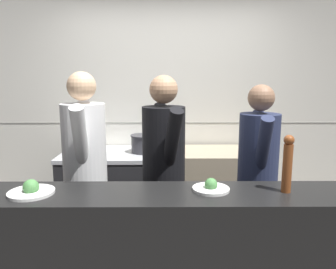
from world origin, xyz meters
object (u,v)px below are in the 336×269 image
Objects in this scene: pepper_mill at (288,163)px; chef_head_cook at (85,166)px; plated_dish_appetiser at (211,187)px; oven_range at (116,192)px; plated_dish_main at (31,190)px; sauce_pot at (144,143)px; chef_sous at (164,168)px; chef_line at (258,171)px; stock_pot at (88,142)px.

pepper_mill is 0.21× the size of chef_head_cook.
plated_dish_appetiser is at bearing 176.25° from pepper_mill.
oven_range is 4.04× the size of plated_dish_main.
sauce_pot is 0.92m from chef_head_cook.
chef_sous reaches higher than chef_line.
chef_sous is at bearing -7.71° from chef_head_cook.
chef_line is (1.01, -0.77, -0.08)m from sauce_pot.
chef_sous is 1.05× the size of chef_line.
stock_pot is 1.46× the size of plated_dish_appetiser.
sauce_pot reaches higher than plated_dish_main.
chef_line is (0.02, 0.69, -0.26)m from pepper_mill.
plated_dish_main is at bearing -158.02° from chef_sous.
pepper_mill reaches higher than plated_dish_main.
plated_dish_main reaches higher than plated_dish_appetiser.
chef_sous is at bearing -75.06° from sauce_pot.
chef_line is at bearing -13.50° from chef_sous.
chef_line reaches higher than sauce_pot.
plated_dish_appetiser is 0.83m from chef_line.
pepper_mill is 0.21× the size of chef_sous.
chef_line reaches higher than plated_dish_main.
sauce_pot is at bearing 123.92° from pepper_mill.
sauce_pot is 0.16× the size of chef_head_cook.
chef_head_cook is 1.06× the size of chef_line.
sauce_pot is 0.16× the size of chef_sous.
oven_range is 1.62m from plated_dish_main.
pepper_mill is (1.57, 0.02, 0.17)m from plated_dish_main.
chef_line is (1.59, 0.72, -0.10)m from plated_dish_main.
oven_range is 0.98m from chef_head_cook.
oven_range is 0.62m from sauce_pot.
pepper_mill reaches higher than oven_range.
chef_line is at bearing 53.96° from plated_dish_appetiser.
plated_dish_appetiser is 0.14× the size of chef_line.
chef_sous is at bearing -169.95° from chef_line.
plated_dish_main is 1.75m from chef_line.
plated_dish_appetiser is at bearing -60.00° from oven_range.
stock_pot is 1.23× the size of plated_dish_main.
plated_dish_appetiser is at bearing -52.59° from stock_pot.
sauce_pot is 1.27m from chef_line.
oven_range is 0.66× the size of chef_sous.
chef_head_cook is at bearing 155.30° from pepper_mill.
chef_line is (1.60, -0.80, -0.08)m from stock_pot.
pepper_mill reaches higher than stock_pot.
plated_dish_appetiser is at bearing -81.08° from chef_sous.
sauce_pot is at bearing -2.73° from stock_pot.
chef_head_cook reaches higher than plated_dish_main.
chef_line is at bearing -37.52° from sauce_pot.
stock_pot is at bearing 177.27° from sauce_pot.
stock_pot is 0.21× the size of chef_line.
plated_dish_appetiser is at bearing -70.00° from sauce_pot.
stock_pot is 1.18m from chef_sous.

